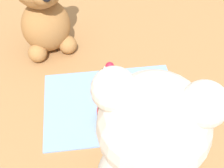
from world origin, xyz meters
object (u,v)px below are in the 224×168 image
teddy_bear_cream (149,157)px  teddy_bear_tan (43,7)px  cupcake_near_tan_bear (111,80)px  cupcake_near_cream_bear (111,112)px

teddy_bear_cream → teddy_bear_tan: teddy_bear_cream is taller
teddy_bear_tan → cupcake_near_tan_bear: bearing=-68.3°
teddy_bear_tan → cupcake_near_tan_bear: teddy_bear_tan is taller
cupcake_near_cream_bear → cupcake_near_tan_bear: size_ratio=0.99×
teddy_bear_cream → cupcake_near_cream_bear: (0.03, -0.15, -0.10)m
cupcake_near_tan_bear → cupcake_near_cream_bear: bearing=82.3°
teddy_bear_cream → cupcake_near_cream_bear: 0.18m
teddy_bear_cream → cupcake_near_cream_bear: bearing=-60.0°
teddy_bear_tan → cupcake_near_cream_bear: 0.27m
teddy_bear_cream → teddy_bear_tan: (0.14, -0.38, -0.02)m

